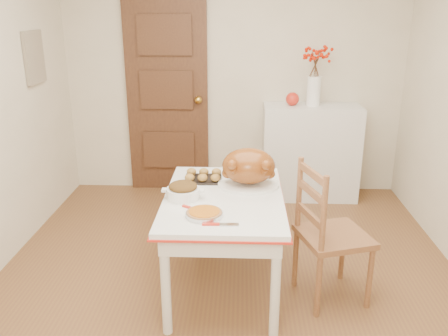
{
  "coord_description": "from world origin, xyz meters",
  "views": [
    {
      "loc": [
        0.09,
        -2.92,
        1.92
      ],
      "look_at": [
        -0.03,
        0.07,
        0.89
      ],
      "focal_mm": 37.69,
      "sensor_mm": 36.0,
      "label": 1
    }
  ],
  "objects_px": {
    "chair_oak": "(334,233)",
    "turkey_platter": "(249,168)",
    "kitchen_table": "(224,243)",
    "pumpkin_pie": "(204,213)",
    "sideboard": "(310,152)"
  },
  "relations": [
    {
      "from": "kitchen_table",
      "to": "pumpkin_pie",
      "type": "height_order",
      "value": "pumpkin_pie"
    },
    {
      "from": "chair_oak",
      "to": "turkey_platter",
      "type": "distance_m",
      "value": 0.73
    },
    {
      "from": "sideboard",
      "to": "turkey_platter",
      "type": "xyz_separation_m",
      "value": [
        -0.66,
        -1.58,
        0.36
      ]
    },
    {
      "from": "kitchen_table",
      "to": "chair_oak",
      "type": "distance_m",
      "value": 0.76
    },
    {
      "from": "chair_oak",
      "to": "pumpkin_pie",
      "type": "relative_size",
      "value": 4.34
    },
    {
      "from": "turkey_platter",
      "to": "pumpkin_pie",
      "type": "relative_size",
      "value": 1.93
    },
    {
      "from": "kitchen_table",
      "to": "chair_oak",
      "type": "relative_size",
      "value": 1.22
    },
    {
      "from": "kitchen_table",
      "to": "chair_oak",
      "type": "height_order",
      "value": "chair_oak"
    },
    {
      "from": "pumpkin_pie",
      "to": "chair_oak",
      "type": "bearing_deg",
      "value": 16.66
    },
    {
      "from": "sideboard",
      "to": "turkey_platter",
      "type": "bearing_deg",
      "value": -112.61
    },
    {
      "from": "sideboard",
      "to": "kitchen_table",
      "type": "relative_size",
      "value": 0.82
    },
    {
      "from": "sideboard",
      "to": "turkey_platter",
      "type": "height_order",
      "value": "turkey_platter"
    },
    {
      "from": "sideboard",
      "to": "kitchen_table",
      "type": "distance_m",
      "value": 1.95
    },
    {
      "from": "kitchen_table",
      "to": "turkey_platter",
      "type": "xyz_separation_m",
      "value": [
        0.17,
        0.18,
        0.49
      ]
    },
    {
      "from": "sideboard",
      "to": "kitchen_table",
      "type": "height_order",
      "value": "sideboard"
    }
  ]
}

